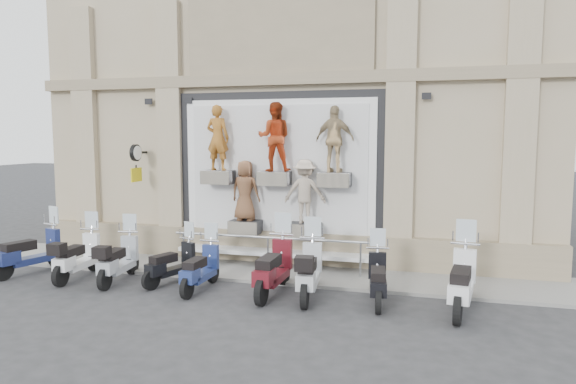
% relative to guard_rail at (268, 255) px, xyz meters
% --- Properties ---
extents(ground, '(90.00, 90.00, 0.00)m').
position_rel_guard_rail_xyz_m(ground, '(0.00, -2.00, -0.47)').
color(ground, '#2C2C2F').
rests_on(ground, ground).
extents(sidewalk, '(16.00, 2.20, 0.08)m').
position_rel_guard_rail_xyz_m(sidewalk, '(0.00, 0.10, -0.43)').
color(sidewalk, gray).
rests_on(sidewalk, ground).
extents(building, '(14.00, 8.60, 12.00)m').
position_rel_guard_rail_xyz_m(building, '(0.00, 5.00, 5.54)').
color(building, tan).
rests_on(building, ground).
extents(shop_vitrine, '(5.60, 0.84, 4.30)m').
position_rel_guard_rail_xyz_m(shop_vitrine, '(0.07, 0.75, 1.95)').
color(shop_vitrine, black).
rests_on(shop_vitrine, ground).
extents(guard_rail, '(5.06, 0.10, 0.93)m').
position_rel_guard_rail_xyz_m(guard_rail, '(0.00, 0.00, 0.00)').
color(guard_rail, '#9EA0A5').
rests_on(guard_rail, ground).
extents(clock_sign_bracket, '(0.10, 0.80, 1.02)m').
position_rel_guard_rail_xyz_m(clock_sign_bracket, '(-3.90, 0.47, 2.34)').
color(clock_sign_bracket, black).
rests_on(clock_sign_bracket, ground).
extents(scooter_a, '(1.17, 2.07, 1.62)m').
position_rel_guard_rail_xyz_m(scooter_a, '(-5.62, -1.62, 0.34)').
color(scooter_a, navy).
rests_on(scooter_a, ground).
extents(scooter_b, '(0.68, 1.92, 1.54)m').
position_rel_guard_rail_xyz_m(scooter_b, '(-4.24, -1.66, 0.30)').
color(scooter_b, white).
rests_on(scooter_b, ground).
extents(scooter_c, '(0.75, 1.92, 1.52)m').
position_rel_guard_rail_xyz_m(scooter_c, '(-3.13, -1.65, 0.30)').
color(scooter_c, '#979CA3').
rests_on(scooter_c, ground).
extents(scooter_d, '(1.06, 1.76, 1.37)m').
position_rel_guard_rail_xyz_m(scooter_d, '(-1.86, -1.47, 0.22)').
color(scooter_d, black).
rests_on(scooter_d, ground).
extents(scooter_e, '(0.56, 1.76, 1.42)m').
position_rel_guard_rail_xyz_m(scooter_e, '(-1.01, -1.77, 0.25)').
color(scooter_e, navy).
rests_on(scooter_e, ground).
extents(scooter_f, '(0.68, 2.10, 1.69)m').
position_rel_guard_rail_xyz_m(scooter_f, '(0.64, -1.65, 0.38)').
color(scooter_f, '#510D15').
rests_on(scooter_f, ground).
extents(scooter_g, '(0.79, 2.06, 1.63)m').
position_rel_guard_rail_xyz_m(scooter_g, '(1.43, -1.65, 0.35)').
color(scooter_g, '#B7BBBF').
rests_on(scooter_g, ground).
extents(scooter_h, '(0.72, 1.83, 1.45)m').
position_rel_guard_rail_xyz_m(scooter_h, '(2.85, -1.63, 0.26)').
color(scooter_h, black).
rests_on(scooter_h, ground).
extents(scooter_i, '(0.90, 2.18, 1.72)m').
position_rel_guard_rail_xyz_m(scooter_i, '(4.47, -1.74, 0.39)').
color(scooter_i, white).
rests_on(scooter_i, ground).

